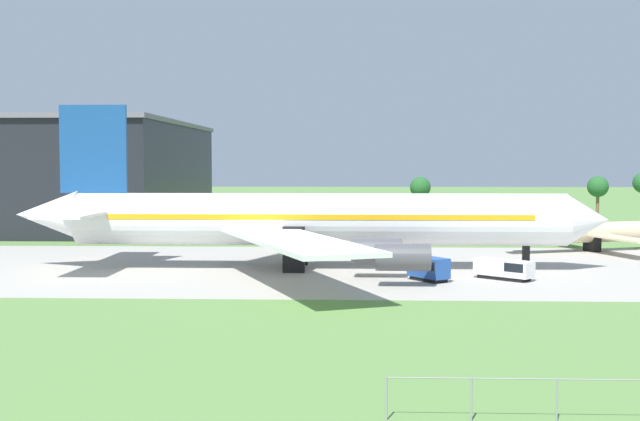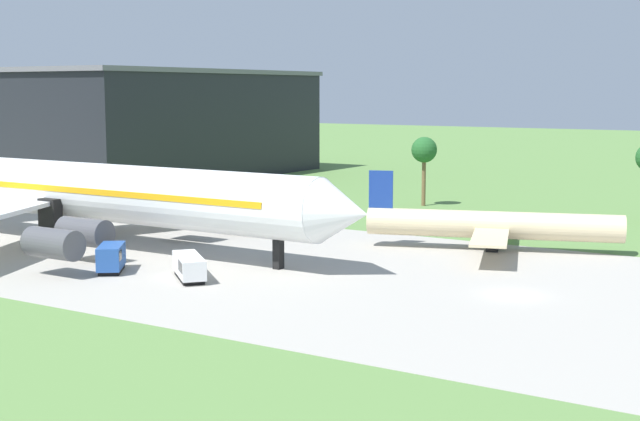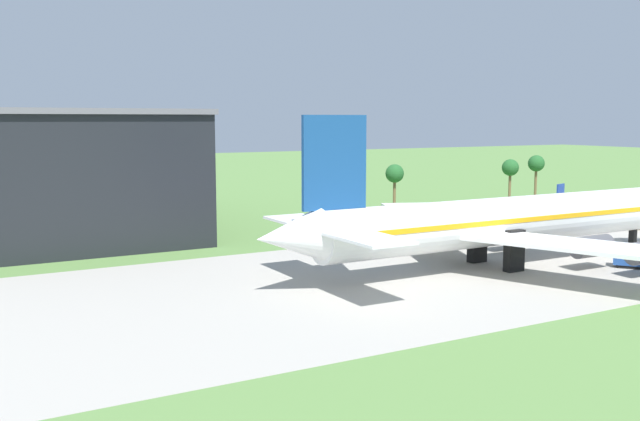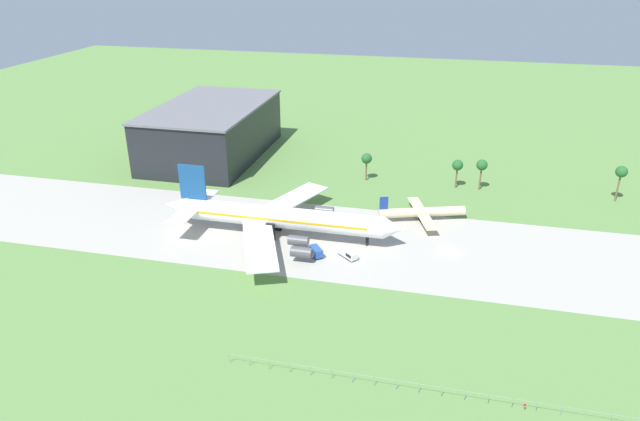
{
  "view_description": "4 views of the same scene",
  "coord_description": "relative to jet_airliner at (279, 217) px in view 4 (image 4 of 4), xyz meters",
  "views": [
    {
      "loc": [
        -41.73,
        -92.46,
        12.27
      ],
      "look_at": [
        -45.21,
        -1.21,
        6.7
      ],
      "focal_mm": 45.0,
      "sensor_mm": 36.0,
      "label": 1
    },
    {
      "loc": [
        23.43,
        -66.84,
        16.24
      ],
      "look_at": [
        -17.34,
        -1.21,
        5.7
      ],
      "focal_mm": 50.0,
      "sensor_mm": 36.0,
      "label": 2
    },
    {
      "loc": [
        -109.98,
        -66.66,
        18.32
      ],
      "look_at": [
        -73.09,
        -1.21,
        8.67
      ],
      "focal_mm": 40.0,
      "sensor_mm": 36.0,
      "label": 3
    },
    {
      "loc": [
        -2.94,
        -136.3,
        72.25
      ],
      "look_at": [
        -36.3,
        5.0,
        6.0
      ],
      "focal_mm": 32.0,
      "sensor_mm": 36.0,
      "label": 4
    }
  ],
  "objects": [
    {
      "name": "regional_aircraft",
      "position": [
        37.74,
        19.14,
        -3.03
      ],
      "size": [
        25.05,
        22.81,
        7.91
      ],
      "color": "beige",
      "rests_on": "ground_plane"
    },
    {
      "name": "palm_tree_row",
      "position": [
        66.25,
        47.47,
        2.79
      ],
      "size": [
        102.14,
        3.6,
        11.76
      ],
      "color": "brown",
      "rests_on": "ground_plane"
    },
    {
      "name": "taxiway_strip",
      "position": [
        46.51,
        1.21,
        -5.62
      ],
      "size": [
        320.0,
        44.0,
        0.02
      ],
      "color": "#A8A399",
      "rests_on": "ground_plane"
    },
    {
      "name": "terminal_building",
      "position": [
        -44.76,
        59.88,
        4.26
      ],
      "size": [
        36.72,
        61.2,
        19.76
      ],
      "color": "black",
      "rests_on": "ground_plane"
    },
    {
      "name": "perimeter_fence",
      "position": [
        46.51,
        -53.79,
        -4.18
      ],
      "size": [
        80.1,
        0.1,
        2.1
      ],
      "color": "gray",
      "rests_on": "ground_plane"
    },
    {
      "name": "jet_airliner",
      "position": [
        0.0,
        0.0,
        0.0
      ],
      "size": [
        67.94,
        58.0,
        18.77
      ],
      "color": "white",
      "rests_on": "ground_plane"
    },
    {
      "name": "ground_plane",
      "position": [
        46.51,
        1.21,
        -5.63
      ],
      "size": [
        600.0,
        600.0,
        0.0
      ],
      "primitive_type": "plane",
      "color": "#5B8442"
    },
    {
      "name": "no_stopping_sign",
      "position": [
        60.56,
        -54.1,
        -4.58
      ],
      "size": [
        0.44,
        0.08,
        1.68
      ],
      "color": "gray",
      "rests_on": "ground_plane"
    },
    {
      "name": "baggage_tug",
      "position": [
        12.91,
        -9.18,
        -4.3
      ],
      "size": [
        4.28,
        4.82,
        2.47
      ],
      "color": "black",
      "rests_on": "ground_plane"
    },
    {
      "name": "catering_van",
      "position": [
        20.92,
        -7.92,
        -4.5
      ],
      "size": [
        5.99,
        5.56,
        2.07
      ],
      "color": "black",
      "rests_on": "ground_plane"
    }
  ]
}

